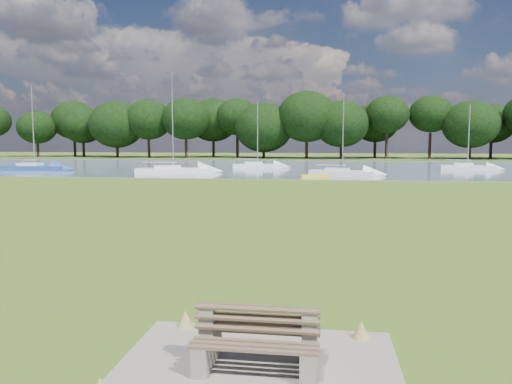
# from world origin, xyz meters

# --- Properties ---
(ground) EXTENTS (220.00, 220.00, 0.00)m
(ground) POSITION_xyz_m (0.00, 0.00, 0.00)
(ground) COLOR #596B22
(river) EXTENTS (220.00, 40.00, 0.10)m
(river) POSITION_xyz_m (0.00, 42.00, 0.00)
(river) COLOR slate
(river) RESTS_ON ground
(far_bank) EXTENTS (220.00, 20.00, 0.40)m
(far_bank) POSITION_xyz_m (0.00, 72.00, 0.00)
(far_bank) COLOR #4C6626
(far_bank) RESTS_ON ground
(concrete_pad) EXTENTS (4.20, 3.20, 0.10)m
(concrete_pad) POSITION_xyz_m (0.00, -14.00, 0.05)
(concrete_pad) COLOR gray
(concrete_pad) RESTS_ON ground
(bench_pair) EXTENTS (1.85, 1.10, 0.99)m
(bench_pair) POSITION_xyz_m (0.00, -14.00, 0.50)
(bench_pair) COLOR gray
(bench_pair) RESTS_ON concrete_pad
(kayak) EXTENTS (2.62, 1.28, 0.26)m
(kayak) POSITION_xyz_m (0.13, 24.44, 0.18)
(kayak) COLOR yellow
(kayak) RESTS_ON river
(tree_line) EXTENTS (132.53, 9.60, 11.62)m
(tree_line) POSITION_xyz_m (-4.55, 68.00, 6.88)
(tree_line) COLOR black
(tree_line) RESTS_ON far_bank
(sailboat_0) EXTENTS (7.92, 4.40, 10.15)m
(sailboat_0) POSITION_xyz_m (-14.44, 28.18, 0.53)
(sailboat_0) COLOR silver
(sailboat_0) RESTS_ON river
(sailboat_1) EXTENTS (6.58, 3.17, 7.77)m
(sailboat_1) POSITION_xyz_m (2.61, 28.01, 0.44)
(sailboat_1) COLOR silver
(sailboat_1) RESTS_ON river
(sailboat_5) EXTENTS (6.20, 2.85, 7.85)m
(sailboat_5) POSITION_xyz_m (-7.09, 38.31, 0.51)
(sailboat_5) COLOR silver
(sailboat_5) RESTS_ON river
(sailboat_6) EXTENTS (5.99, 2.26, 7.35)m
(sailboat_6) POSITION_xyz_m (17.03, 38.45, 0.51)
(sailboat_6) COLOR silver
(sailboat_6) RESTS_ON river
(sailboat_7) EXTENTS (6.99, 1.97, 9.40)m
(sailboat_7) POSITION_xyz_m (-31.02, 30.42, 0.56)
(sailboat_7) COLOR navy
(sailboat_7) RESTS_ON river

